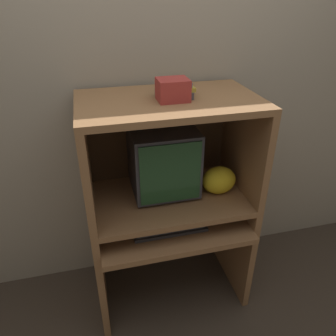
% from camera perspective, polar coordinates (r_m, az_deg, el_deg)
% --- Properties ---
extents(ground_plane, '(12.00, 12.00, 0.00)m').
position_cam_1_polar(ground_plane, '(2.39, 2.07, -24.98)').
color(ground_plane, '#3D3328').
extents(wall_back, '(6.00, 0.06, 2.60)m').
position_cam_1_polar(wall_back, '(2.13, -2.24, 11.85)').
color(wall_back, gray).
rests_on(wall_back, ground_plane).
extents(desk_base, '(0.98, 0.66, 0.66)m').
position_cam_1_polar(desk_base, '(2.23, 0.44, -13.47)').
color(desk_base, brown).
rests_on(desk_base, ground_plane).
extents(desk_monitor_shelf, '(0.98, 0.59, 0.14)m').
position_cam_1_polar(desk_monitor_shelf, '(2.05, 0.16, -5.51)').
color(desk_monitor_shelf, brown).
rests_on(desk_monitor_shelf, desk_base).
extents(hutch_upper, '(0.98, 0.59, 0.61)m').
position_cam_1_polar(hutch_upper, '(1.86, -0.09, 6.25)').
color(hutch_upper, brown).
rests_on(hutch_upper, desk_monitor_shelf).
extents(crt_monitor, '(0.38, 0.38, 0.42)m').
position_cam_1_polar(crt_monitor, '(1.97, -0.87, 1.49)').
color(crt_monitor, '#333338').
rests_on(crt_monitor, desk_monitor_shelf).
extents(keyboard, '(0.44, 0.15, 0.03)m').
position_cam_1_polar(keyboard, '(1.99, 0.24, -10.33)').
color(keyboard, '#2D2D30').
rests_on(keyboard, desk_base).
extents(mouse, '(0.07, 0.05, 0.03)m').
position_cam_1_polar(mouse, '(2.06, 8.47, -8.88)').
color(mouse, black).
rests_on(mouse, desk_base).
extents(snack_bag, '(0.21, 0.16, 0.17)m').
position_cam_1_polar(snack_bag, '(2.04, 8.85, -2.11)').
color(snack_bag, gold).
rests_on(snack_bag, desk_monitor_shelf).
extents(book_stack, '(0.19, 0.14, 0.08)m').
position_cam_1_polar(book_stack, '(1.77, 1.11, 13.40)').
color(book_stack, '#4C4C51').
rests_on(book_stack, hutch_upper).
extents(storage_box, '(0.16, 0.14, 0.11)m').
position_cam_1_polar(storage_box, '(1.72, 0.84, 13.47)').
color(storage_box, maroon).
rests_on(storage_box, hutch_upper).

